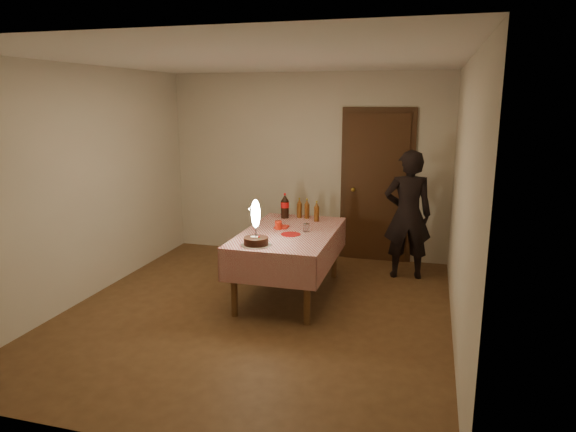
# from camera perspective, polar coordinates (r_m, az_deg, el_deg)

# --- Properties ---
(ground) EXTENTS (4.00, 4.50, 0.01)m
(ground) POSITION_cam_1_polar(r_m,az_deg,el_deg) (5.60, -3.48, -10.60)
(ground) COLOR brown
(ground) RESTS_ON ground
(room_shell) EXTENTS (4.04, 4.54, 2.62)m
(room_shell) POSITION_cam_1_polar(r_m,az_deg,el_deg) (5.23, -3.11, 6.56)
(room_shell) COLOR beige
(room_shell) RESTS_ON ground
(dining_table) EXTENTS (1.02, 1.72, 0.76)m
(dining_table) POSITION_cam_1_polar(r_m,az_deg,el_deg) (5.85, 0.13, -2.68)
(dining_table) COLOR brown
(dining_table) RESTS_ON ground
(birthday_cake) EXTENTS (0.31, 0.31, 0.48)m
(birthday_cake) POSITION_cam_1_polar(r_m,az_deg,el_deg) (5.26, -3.58, -1.88)
(birthday_cake) COLOR white
(birthday_cake) RESTS_ON dining_table
(red_plate) EXTENTS (0.22, 0.22, 0.01)m
(red_plate) POSITION_cam_1_polar(r_m,az_deg,el_deg) (5.68, 0.30, -2.04)
(red_plate) COLOR #B00C0D
(red_plate) RESTS_ON dining_table
(red_cup) EXTENTS (0.08, 0.08, 0.10)m
(red_cup) POSITION_cam_1_polar(r_m,az_deg,el_deg) (5.91, -1.09, -1.01)
(red_cup) COLOR #B21E0C
(red_cup) RESTS_ON dining_table
(clear_cup) EXTENTS (0.07, 0.07, 0.09)m
(clear_cup) POSITION_cam_1_polar(r_m,az_deg,el_deg) (5.81, 2.06, -1.30)
(clear_cup) COLOR silver
(clear_cup) RESTS_ON dining_table
(napkin_stack) EXTENTS (0.15, 0.15, 0.02)m
(napkin_stack) POSITION_cam_1_polar(r_m,az_deg,el_deg) (5.99, -0.72, -1.20)
(napkin_stack) COLOR red
(napkin_stack) RESTS_ON dining_table
(cola_bottle) EXTENTS (0.10, 0.10, 0.32)m
(cola_bottle) POSITION_cam_1_polar(r_m,az_deg,el_deg) (6.46, -0.35, 1.11)
(cola_bottle) COLOR black
(cola_bottle) RESTS_ON dining_table
(amber_bottle_left) EXTENTS (0.06, 0.06, 0.25)m
(amber_bottle_left) POSITION_cam_1_polar(r_m,az_deg,el_deg) (6.48, 1.27, 0.85)
(amber_bottle_left) COLOR #5A2F0F
(amber_bottle_left) RESTS_ON dining_table
(amber_bottle_right) EXTENTS (0.06, 0.06, 0.25)m
(amber_bottle_right) POSITION_cam_1_polar(r_m,az_deg,el_deg) (6.29, 3.20, 0.47)
(amber_bottle_right) COLOR #5A2F0F
(amber_bottle_right) RESTS_ON dining_table
(amber_bottle_mid) EXTENTS (0.06, 0.06, 0.25)m
(amber_bottle_mid) POSITION_cam_1_polar(r_m,az_deg,el_deg) (6.45, 2.12, 0.77)
(amber_bottle_mid) COLOR #5A2F0F
(amber_bottle_mid) RESTS_ON dining_table
(photographer) EXTENTS (0.65, 0.49, 1.63)m
(photographer) POSITION_cam_1_polar(r_m,az_deg,el_deg) (6.59, 13.15, 0.16)
(photographer) COLOR black
(photographer) RESTS_ON ground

